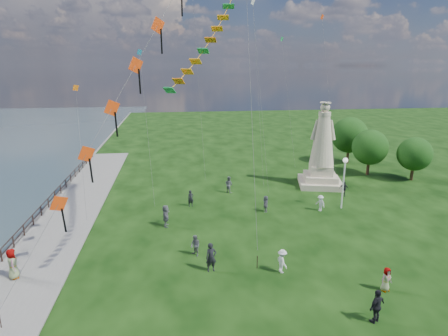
{
  "coord_description": "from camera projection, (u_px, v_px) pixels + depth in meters",
  "views": [
    {
      "loc": [
        -4.58,
        -18.33,
        12.78
      ],
      "look_at": [
        -1.0,
        8.0,
        5.5
      ],
      "focal_mm": 30.0,
      "sensor_mm": 36.0,
      "label": 1
    }
  ],
  "objects": [
    {
      "name": "waterfront",
      "position": [
        35.0,
        243.0,
        28.12
      ],
      "size": [
        200.0,
        200.0,
        1.51
      ],
      "color": "#314249",
      "rests_on": "ground"
    },
    {
      "name": "small_kites",
      "position": [
        229.0,
        48.0,
        40.07
      ],
      "size": [
        26.77,
        19.59,
        25.13
      ],
      "color": "#166889",
      "rests_on": "ground"
    },
    {
      "name": "person_9",
      "position": [
        344.0,
        189.0,
        37.82
      ],
      "size": [
        1.01,
        0.8,
        1.53
      ],
      "primitive_type": "imported",
      "rotation": [
        0.0,
        0.0,
        -0.44
      ],
      "color": "black",
      "rests_on": "ground"
    },
    {
      "name": "red_kite_train",
      "position": [
        122.0,
        93.0,
        21.95
      ],
      "size": [
        10.02,
        9.35,
        18.1
      ],
      "color": "black",
      "rests_on": "ground"
    },
    {
      "name": "person_6",
      "position": [
        191.0,
        198.0,
        35.0
      ],
      "size": [
        0.64,
        0.49,
        1.57
      ],
      "primitive_type": "imported",
      "rotation": [
        0.0,
        0.0,
        0.22
      ],
      "color": "black",
      "rests_on": "ground"
    },
    {
      "name": "person_2",
      "position": [
        282.0,
        261.0,
        23.76
      ],
      "size": [
        0.75,
        1.11,
        1.57
      ],
      "primitive_type": "imported",
      "rotation": [
        0.0,
        0.0,
        1.81
      ],
      "color": "silver",
      "rests_on": "ground"
    },
    {
      "name": "lamppost",
      "position": [
        344.0,
        172.0,
        33.83
      ],
      "size": [
        0.45,
        0.45,
        4.81
      ],
      "color": "silver",
      "rests_on": "ground"
    },
    {
      "name": "person_4",
      "position": [
        386.0,
        279.0,
        21.82
      ],
      "size": [
        0.81,
        0.62,
        1.48
      ],
      "primitive_type": "imported",
      "rotation": [
        0.0,
        0.0,
        0.27
      ],
      "color": "#595960",
      "rests_on": "ground"
    },
    {
      "name": "person_11",
      "position": [
        266.0,
        204.0,
        33.75
      ],
      "size": [
        0.87,
        1.5,
        1.51
      ],
      "primitive_type": "imported",
      "rotation": [
        0.0,
        0.0,
        4.51
      ],
      "color": "#595960",
      "rests_on": "ground"
    },
    {
      "name": "tree_row",
      "position": [
        370.0,
        143.0,
        46.45
      ],
      "size": [
        8.14,
        12.68,
        6.24
      ],
      "color": "#382314",
      "rests_on": "ground"
    },
    {
      "name": "statue",
      "position": [
        322.0,
        155.0,
        40.47
      ],
      "size": [
        5.42,
        5.42,
        9.11
      ],
      "rotation": [
        0.0,
        0.0,
        -0.24
      ],
      "color": "tan",
      "rests_on": "ground"
    },
    {
      "name": "person_7",
      "position": [
        229.0,
        184.0,
        38.8
      ],
      "size": [
        0.96,
        0.98,
        1.75
      ],
      "primitive_type": "imported",
      "rotation": [
        0.0,
        0.0,
        2.3
      ],
      "color": "#595960",
      "rests_on": "ground"
    },
    {
      "name": "person_1",
      "position": [
        195.0,
        246.0,
        25.87
      ],
      "size": [
        0.79,
        0.86,
        1.51
      ],
      "primitive_type": "imported",
      "rotation": [
        0.0,
        0.0,
        -0.97
      ],
      "color": "#595960",
      "rests_on": "ground"
    },
    {
      "name": "person_10",
      "position": [
        13.0,
        265.0,
        22.91
      ],
      "size": [
        0.87,
        1.09,
        1.94
      ],
      "primitive_type": "imported",
      "rotation": [
        0.0,
        0.0,
        1.92
      ],
      "color": "#595960",
      "rests_on": "ground"
    },
    {
      "name": "person_3",
      "position": [
        377.0,
        306.0,
        19.07
      ],
      "size": [
        1.23,
        0.99,
        1.87
      ],
      "primitive_type": "imported",
      "rotation": [
        0.0,
        0.0,
        3.6
      ],
      "color": "black",
      "rests_on": "ground"
    },
    {
      "name": "person_8",
      "position": [
        320.0,
        203.0,
        33.9
      ],
      "size": [
        0.88,
        1.08,
        1.49
      ],
      "primitive_type": "imported",
      "rotation": [
        0.0,
        0.0,
        -1.11
      ],
      "color": "silver",
      "rests_on": "ground"
    },
    {
      "name": "person_0",
      "position": [
        211.0,
        257.0,
        23.85
      ],
      "size": [
        0.77,
        0.58,
        1.93
      ],
      "primitive_type": "imported",
      "rotation": [
        0.0,
        0.0,
        0.17
      ],
      "color": "black",
      "rests_on": "ground"
    },
    {
      "name": "person_5",
      "position": [
        166.0,
        216.0,
        30.6
      ],
      "size": [
        0.78,
        1.73,
        1.84
      ],
      "primitive_type": "imported",
      "rotation": [
        0.0,
        0.0,
        1.54
      ],
      "color": "#595960",
      "rests_on": "ground"
    }
  ]
}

